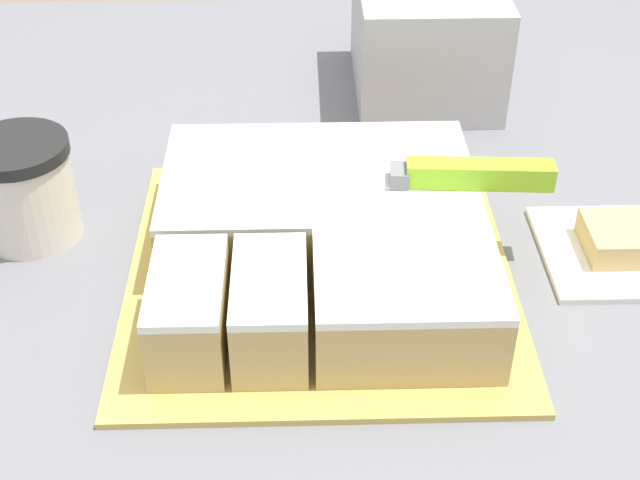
{
  "coord_description": "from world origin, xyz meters",
  "views": [
    {
      "loc": [
        0.01,
        -0.72,
        1.43
      ],
      "look_at": [
        0.03,
        -0.1,
        0.97
      ],
      "focal_mm": 50.0,
      "sensor_mm": 36.0,
      "label": 1
    }
  ],
  "objects_px": {
    "cake": "(323,238)",
    "storage_box": "(426,36)",
    "knife": "(446,175)",
    "brownie": "(621,238)",
    "coffee_cup": "(25,189)",
    "cake_board": "(320,273)"
  },
  "relations": [
    {
      "from": "storage_box",
      "to": "coffee_cup",
      "type": "bearing_deg",
      "value": -144.48
    },
    {
      "from": "knife",
      "to": "brownie",
      "type": "height_order",
      "value": "knife"
    },
    {
      "from": "coffee_cup",
      "to": "knife",
      "type": "bearing_deg",
      "value": -5.77
    },
    {
      "from": "knife",
      "to": "storage_box",
      "type": "distance_m",
      "value": 0.33
    },
    {
      "from": "brownie",
      "to": "storage_box",
      "type": "xyz_separation_m",
      "value": [
        -0.14,
        0.34,
        0.05
      ]
    },
    {
      "from": "coffee_cup",
      "to": "storage_box",
      "type": "bearing_deg",
      "value": 35.52
    },
    {
      "from": "cake",
      "to": "knife",
      "type": "height_order",
      "value": "knife"
    },
    {
      "from": "coffee_cup",
      "to": "storage_box",
      "type": "xyz_separation_m",
      "value": [
        0.41,
        0.29,
        0.02
      ]
    },
    {
      "from": "cake_board",
      "to": "knife",
      "type": "xyz_separation_m",
      "value": [
        0.11,
        0.03,
        0.08
      ]
    },
    {
      "from": "cake_board",
      "to": "brownie",
      "type": "distance_m",
      "value": 0.28
    },
    {
      "from": "cake",
      "to": "knife",
      "type": "xyz_separation_m",
      "value": [
        0.11,
        0.03,
        0.04
      ]
    },
    {
      "from": "knife",
      "to": "cake",
      "type": "bearing_deg",
      "value": 19.79
    },
    {
      "from": "cake_board",
      "to": "cake",
      "type": "bearing_deg",
      "value": 44.97
    },
    {
      "from": "cake",
      "to": "coffee_cup",
      "type": "distance_m",
      "value": 0.28
    },
    {
      "from": "cake",
      "to": "knife",
      "type": "bearing_deg",
      "value": 16.14
    },
    {
      "from": "knife",
      "to": "brownie",
      "type": "xyz_separation_m",
      "value": [
        0.16,
        -0.01,
        -0.06
      ]
    },
    {
      "from": "brownie",
      "to": "storage_box",
      "type": "height_order",
      "value": "storage_box"
    },
    {
      "from": "storage_box",
      "to": "cake_board",
      "type": "bearing_deg",
      "value": -110.46
    },
    {
      "from": "cake",
      "to": "storage_box",
      "type": "relative_size",
      "value": 1.38
    },
    {
      "from": "cake_board",
      "to": "knife",
      "type": "distance_m",
      "value": 0.14
    },
    {
      "from": "cake",
      "to": "storage_box",
      "type": "height_order",
      "value": "storage_box"
    },
    {
      "from": "brownie",
      "to": "storage_box",
      "type": "bearing_deg",
      "value": 112.56
    }
  ]
}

